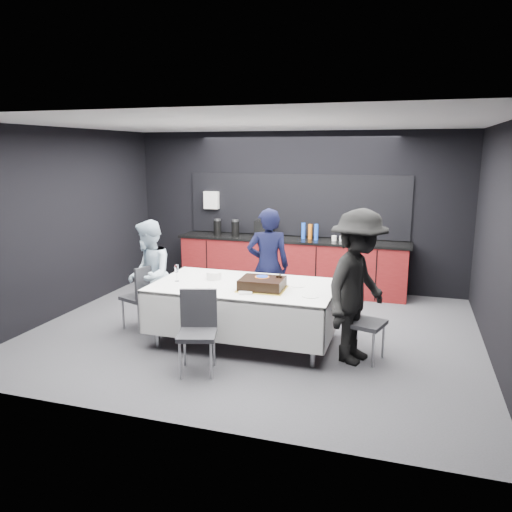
{
  "coord_description": "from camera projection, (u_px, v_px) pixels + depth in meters",
  "views": [
    {
      "loc": [
        1.99,
        -6.25,
        2.46
      ],
      "look_at": [
        0.0,
        0.1,
        1.05
      ],
      "focal_mm": 35.0,
      "sensor_mm": 36.0,
      "label": 1
    }
  ],
  "objects": [
    {
      "name": "loose_plate_near",
      "position": [
        204.0,
        287.0,
        6.26
      ],
      "size": [
        0.21,
        0.21,
        0.01
      ],
      "primitive_type": "cylinder",
      "color": "white",
      "rests_on": "party_table"
    },
    {
      "name": "chair_near",
      "position": [
        198.0,
        325.0,
        5.62
      ],
      "size": [
        0.52,
        0.52,
        0.92
      ],
      "color": "#2C2C30",
      "rests_on": "ground"
    },
    {
      "name": "party_table",
      "position": [
        244.0,
        295.0,
        6.42
      ],
      "size": [
        2.32,
        1.32,
        0.78
      ],
      "color": "#99999E",
      "rests_on": "ground"
    },
    {
      "name": "room_shell",
      "position": [
        254.0,
        197.0,
        6.54
      ],
      "size": [
        6.04,
        5.04,
        2.82
      ],
      "color": "white",
      "rests_on": "ground"
    },
    {
      "name": "champagne_flute",
      "position": [
        177.0,
        269.0,
        6.51
      ],
      "size": [
        0.06,
        0.06,
        0.22
      ],
      "color": "white",
      "rests_on": "party_table"
    },
    {
      "name": "person_right",
      "position": [
        358.0,
        287.0,
        5.78
      ],
      "size": [
        1.03,
        1.33,
        1.82
      ],
      "primitive_type": "imported",
      "rotation": [
        0.0,
        0.0,
        1.23
      ],
      "color": "black",
      "rests_on": "ground"
    },
    {
      "name": "plate_stack",
      "position": [
        214.0,
        275.0,
        6.64
      ],
      "size": [
        0.2,
        0.2,
        0.1
      ],
      "primitive_type": "cylinder",
      "color": "white",
      "rests_on": "party_table"
    },
    {
      "name": "loose_plate_right_b",
      "position": [
        310.0,
        296.0,
        5.86
      ],
      "size": [
        0.2,
        0.2,
        0.01
      ],
      "primitive_type": "cylinder",
      "color": "white",
      "rests_on": "party_table"
    },
    {
      "name": "loose_plate_far",
      "position": [
        265.0,
        277.0,
        6.73
      ],
      "size": [
        0.21,
        0.21,
        0.01
      ],
      "primitive_type": "cylinder",
      "color": "white",
      "rests_on": "party_table"
    },
    {
      "name": "person_center",
      "position": [
        268.0,
        266.0,
        7.14
      ],
      "size": [
        0.71,
        0.58,
        1.67
      ],
      "primitive_type": "imported",
      "rotation": [
        0.0,
        0.0,
        3.47
      ],
      "color": "black",
      "rests_on": "ground"
    },
    {
      "name": "person_left",
      "position": [
        149.0,
        276.0,
        6.88
      ],
      "size": [
        0.86,
        0.93,
        1.54
      ],
      "primitive_type": "imported",
      "rotation": [
        0.0,
        0.0,
        -1.09
      ],
      "color": "#ACC4D8",
      "rests_on": "ground"
    },
    {
      "name": "kitchenette",
      "position": [
        290.0,
        260.0,
        8.89
      ],
      "size": [
        4.1,
        0.64,
        2.05
      ],
      "color": "#5B0E10",
      "rests_on": "ground"
    },
    {
      "name": "loose_plate_right_a",
      "position": [
        298.0,
        286.0,
        6.3
      ],
      "size": [
        0.18,
        0.18,
        0.01
      ],
      "primitive_type": "cylinder",
      "color": "white",
      "rests_on": "party_table"
    },
    {
      "name": "cake_assembly",
      "position": [
        262.0,
        284.0,
        6.15
      ],
      "size": [
        0.59,
        0.48,
        0.18
      ],
      "color": "yellow",
      "rests_on": "party_table"
    },
    {
      "name": "ground",
      "position": [
        254.0,
        331.0,
        6.93
      ],
      "size": [
        6.0,
        6.0,
        0.0
      ],
      "primitive_type": "plane",
      "color": "#47474C",
      "rests_on": "ground"
    },
    {
      "name": "fork_pile",
      "position": [
        245.0,
        293.0,
        5.96
      ],
      "size": [
        0.18,
        0.15,
        0.03
      ],
      "primitive_type": "cube",
      "rotation": [
        0.0,
        0.0,
        0.35
      ],
      "color": "white",
      "rests_on": "party_table"
    },
    {
      "name": "chair_left",
      "position": [
        143.0,
        293.0,
        6.89
      ],
      "size": [
        0.54,
        0.54,
        0.92
      ],
      "color": "#2C2C30",
      "rests_on": "ground"
    },
    {
      "name": "chair_right",
      "position": [
        359.0,
        315.0,
        5.94
      ],
      "size": [
        0.52,
        0.52,
        0.92
      ],
      "color": "#2C2C30",
      "rests_on": "ground"
    }
  ]
}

